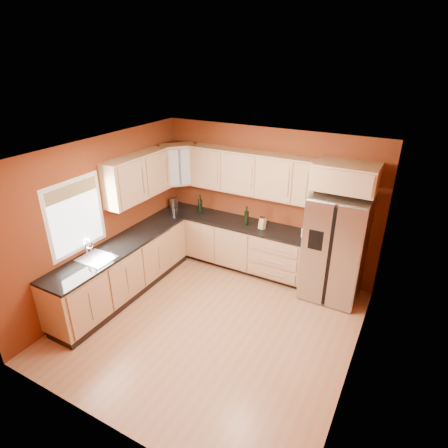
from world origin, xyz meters
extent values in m
plane|color=#AD6943|center=(0.00, 0.00, 0.00)|extent=(4.00, 4.00, 0.00)
plane|color=silver|center=(0.00, 0.00, 2.60)|extent=(4.00, 4.00, 0.00)
cube|color=maroon|center=(0.00, 2.00, 1.30)|extent=(4.00, 0.04, 2.60)
cube|color=maroon|center=(0.00, -2.00, 1.30)|extent=(4.00, 0.04, 2.60)
cube|color=maroon|center=(-2.00, 0.00, 1.30)|extent=(0.04, 4.00, 2.60)
cube|color=maroon|center=(2.00, 0.00, 1.30)|extent=(0.04, 4.00, 2.60)
cube|color=tan|center=(-0.55, 1.70, 0.44)|extent=(2.90, 0.60, 0.88)
cube|color=tan|center=(-1.70, 0.00, 0.44)|extent=(0.60, 2.80, 0.88)
cube|color=black|center=(-0.55, 1.69, 0.90)|extent=(2.90, 0.62, 0.04)
cube|color=black|center=(-1.69, 0.00, 0.90)|extent=(0.62, 2.80, 0.04)
cube|color=tan|center=(-0.25, 1.83, 1.83)|extent=(2.30, 0.33, 0.75)
cube|color=tan|center=(-1.83, 0.72, 1.83)|extent=(0.33, 1.35, 0.75)
cube|color=tan|center=(-1.67, 1.67, 1.83)|extent=(0.67, 0.67, 0.75)
cube|color=tan|center=(1.35, 1.70, 2.05)|extent=(0.92, 0.60, 0.40)
cube|color=#B9BABE|center=(1.35, 1.62, 0.89)|extent=(0.90, 0.75, 1.78)
cube|color=white|center=(-1.98, -0.50, 1.55)|extent=(0.03, 0.90, 1.00)
cylinder|color=#B9BABE|center=(-1.85, 1.75, 1.01)|extent=(0.12, 0.12, 0.19)
cylinder|color=#B9BABE|center=(-1.85, 1.67, 1.02)|extent=(0.16, 0.16, 0.20)
cube|color=#A88552|center=(0.08, 1.64, 1.02)|extent=(0.12, 0.11, 0.20)
cylinder|color=white|center=(0.80, 1.67, 1.02)|extent=(0.07, 0.07, 0.19)
camera|label=1|loc=(2.31, -3.84, 3.76)|focal=30.00mm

